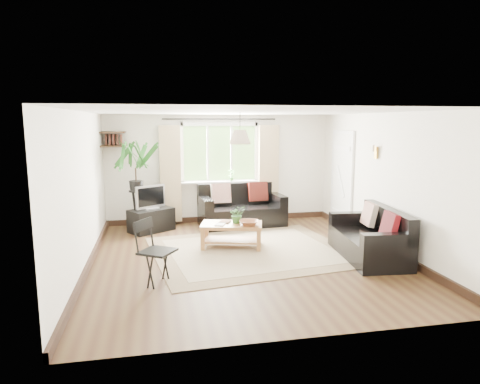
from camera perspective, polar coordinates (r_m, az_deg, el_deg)
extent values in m
plane|color=#321D10|center=(7.22, 0.63, -8.76)|extent=(5.50, 5.50, 0.00)
plane|color=white|center=(6.86, 0.66, 10.65)|extent=(5.50, 5.50, 0.00)
cube|color=white|center=(9.62, -2.73, 3.12)|extent=(5.00, 0.02, 2.40)
cube|color=white|center=(4.34, 8.18, -4.71)|extent=(5.00, 0.02, 2.40)
cube|color=white|center=(6.88, -20.19, 0.04)|extent=(0.02, 5.50, 2.40)
cube|color=white|center=(7.84, 18.83, 1.20)|extent=(0.02, 5.50, 2.40)
cube|color=beige|center=(7.57, 1.56, -7.81)|extent=(3.70, 3.29, 0.02)
cube|color=silver|center=(9.35, 13.42, 1.45)|extent=(0.06, 0.96, 2.06)
imported|color=#306428|center=(7.68, -0.37, -2.99)|extent=(0.30, 0.26, 0.32)
imported|color=brown|center=(7.56, 1.20, -4.12)|extent=(0.42, 0.42, 0.08)
imported|color=silver|center=(7.61, -3.26, -4.30)|extent=(0.23, 0.26, 0.02)
imported|color=brown|center=(7.81, -2.65, -3.91)|extent=(0.27, 0.30, 0.02)
cube|color=black|center=(9.04, -11.75, -3.68)|extent=(1.00, 0.89, 0.47)
imported|color=#2D6023|center=(9.56, -1.14, 2.28)|extent=(0.14, 0.10, 0.27)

